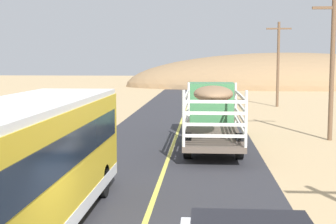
% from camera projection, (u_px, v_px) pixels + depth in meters
% --- Properties ---
extents(livestock_truck, '(2.53, 9.70, 3.02)m').
position_uv_depth(livestock_truck, '(212.00, 107.00, 25.15)').
color(livestock_truck, '#3F7F4C').
rests_on(livestock_truck, road_surface).
extents(bus, '(2.54, 10.00, 3.21)m').
position_uv_depth(bus, '(28.00, 163.00, 11.69)').
color(bus, gold).
rests_on(bus, road_surface).
extents(power_pole_mid, '(2.20, 0.24, 7.42)m').
position_uv_depth(power_pole_mid, '(332.00, 64.00, 25.31)').
color(power_pole_mid, brown).
rests_on(power_pole_mid, ground).
extents(power_pole_far, '(2.20, 0.24, 7.53)m').
position_uv_depth(power_pole_far, '(278.00, 61.00, 43.72)').
color(power_pole_far, brown).
rests_on(power_pole_far, ground).
extents(distant_hill, '(50.27, 22.55, 10.59)m').
position_uv_depth(distant_hill, '(286.00, 87.00, 76.50)').
color(distant_hill, '#8D6E4C').
rests_on(distant_hill, ground).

